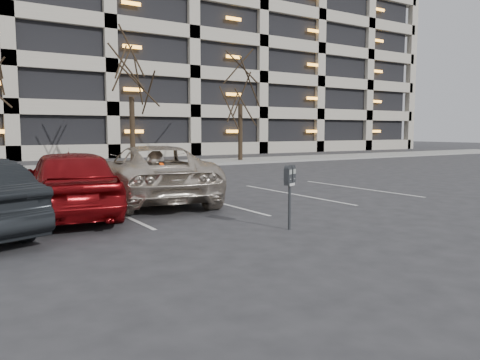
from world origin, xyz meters
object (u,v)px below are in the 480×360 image
parking_meter (290,181)px  suv_silver (152,173)px  tree_c (131,54)px  car_red (71,182)px  tree_d (240,68)px

parking_meter → suv_silver: (-0.85, 4.98, -0.19)m
tree_c → suv_silver: size_ratio=1.42×
tree_c → parking_meter: tree_c is taller
parking_meter → suv_silver: bearing=74.8°
tree_c → suv_silver: tree_c is taller
suv_silver → car_red: size_ratio=1.29×
tree_d → car_red: 19.94m
tree_d → car_red: (-13.42, -13.88, -5.00)m
suv_silver → car_red: 2.70m
car_red → tree_c: bearing=-107.9°
parking_meter → tree_d: bearing=35.2°
parking_meter → suv_silver: 5.06m
suv_silver → car_red: car_red is taller
suv_silver → car_red: bearing=36.1°
tree_c → suv_silver: 14.32m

